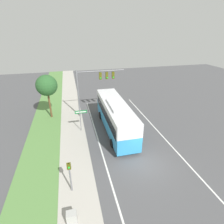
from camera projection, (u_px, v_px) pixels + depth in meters
The scene contains 11 objects.
ground_plane at pixel (145, 161), 15.97m from camera, with size 80.00×80.00×0.00m, color #4C4C4F.
sidewalk at pixel (76, 173), 14.61m from camera, with size 2.80×80.00×0.12m.
grass_verge at pixel (36, 180), 13.92m from camera, with size 3.60×80.00×0.10m.
lane_divider_near at pixel (107, 168), 15.19m from camera, with size 0.14×30.00×0.01m.
lane_divider_far at pixel (180, 155), 16.75m from camera, with size 0.14×30.00×0.01m.
bus at pixel (115, 115), 20.15m from camera, with size 2.59×10.49×3.68m.
signal_gantry at pixel (94, 83), 22.57m from camera, with size 6.24×0.41×6.36m.
pedestrian_signal at pixel (70, 173), 12.25m from camera, with size 0.28×0.34×2.67m.
street_sign at pixel (81, 117), 19.88m from camera, with size 1.38×0.08×2.75m.
utility_cabinet at pixel (72, 218), 10.59m from camera, with size 0.62×0.47×0.96m.
roadside_tree at pixel (47, 86), 21.90m from camera, with size 2.65×2.65×5.77m.
Camera 1 is at (-5.93, -11.35, 11.00)m, focal length 28.00 mm.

